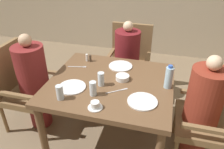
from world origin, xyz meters
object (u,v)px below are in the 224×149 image
chair_left_side (23,85)px  glass_tall_mid (101,79)px  chair_right_side (218,117)px  water_bottle (169,77)px  diner_in_left_chair (34,82)px  glass_tall_far (60,92)px  glass_tall_near (93,89)px  bowl_small (122,77)px  chair_far_side (129,59)px  diner_in_right_chair (202,109)px  teacup_with_saucer (95,105)px  plate_dessert_center (72,87)px  diner_in_far_chair (127,61)px  plate_main_left (121,66)px  plate_main_right (142,101)px

chair_left_side → glass_tall_mid: size_ratio=7.29×
chair_right_side → water_bottle: size_ratio=4.22×
diner_in_left_chair → glass_tall_far: size_ratio=8.53×
chair_right_side → glass_tall_far: bearing=-164.6°
chair_left_side → glass_tall_near: bearing=-14.9°
chair_left_side → water_bottle: chair_left_side is taller
glass_tall_mid → bowl_small: bearing=40.8°
chair_left_side → chair_far_side: bearing=43.1°
chair_left_side → diner_in_right_chair: size_ratio=0.86×
chair_left_side → glass_tall_mid: 1.00m
diner_in_right_chair → chair_right_side: bearing=0.0°
water_bottle → teacup_with_saucer: bearing=-140.2°
diner_in_right_chair → bowl_small: 0.79m
glass_tall_near → diner_in_right_chair: bearing=14.5°
plate_dessert_center → glass_tall_near: 0.24m
plate_dessert_center → glass_tall_far: (-0.02, -0.18, 0.06)m
diner_in_far_chair → bowl_small: 0.77m
diner_in_right_chair → teacup_with_saucer: 0.99m
plate_main_left → bowl_small: size_ratio=1.93×
chair_right_side → plate_main_right: (-0.68, -0.24, 0.22)m
diner_in_left_chair → teacup_with_saucer: bearing=-25.9°
diner_in_far_chair → plate_main_right: size_ratio=4.28×
glass_tall_near → glass_tall_far: same height
chair_far_side → water_bottle: 1.10m
diner_in_right_chair → plate_main_right: 0.60m
diner_in_far_chair → water_bottle: 0.97m
diner_in_right_chair → glass_tall_mid: 0.97m
glass_tall_near → plate_main_right: bearing=1.5°
diner_in_right_chair → plate_main_right: bearing=-155.8°
plate_dessert_center → diner_in_right_chair: bearing=9.2°
plate_dessert_center → bowl_small: 0.49m
diner_in_right_chair → plate_main_left: diner_in_right_chair is taller
chair_left_side → plate_main_right: 1.40m
diner_in_far_chair → chair_right_side: diner_in_far_chair is taller
plate_main_right → plate_main_left: bearing=119.7°
diner_in_right_chair → bowl_small: (-0.77, 0.07, 0.18)m
diner_in_right_chair → water_bottle: 0.43m
plate_main_left → glass_tall_mid: 0.42m
chair_left_side → plate_main_right: bearing=-9.8°
chair_far_side → plate_dessert_center: bearing=-105.5°
diner_in_left_chair → diner_in_right_chair: size_ratio=1.01×
chair_right_side → chair_left_side: bearing=180.0°
chair_far_side → diner_in_right_chair: 1.29m
chair_left_side → teacup_with_saucer: size_ratio=7.91×
bowl_small → glass_tall_mid: 0.23m
diner_in_right_chair → glass_tall_far: bearing=-162.7°
plate_main_right → water_bottle: 0.36m
diner_in_left_chair → plate_main_right: diner_in_left_chair is taller
glass_tall_near → glass_tall_mid: same height
plate_main_left → plate_main_right: bearing=-60.3°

